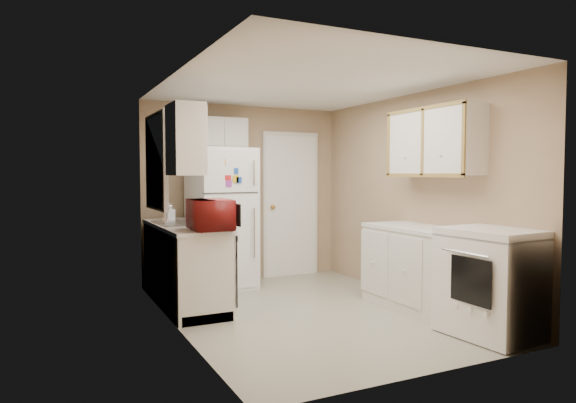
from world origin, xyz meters
name	(u,v)px	position (x,y,z in m)	size (l,w,h in m)	color
floor	(308,311)	(0.00, 0.00, 0.00)	(3.80, 3.80, 0.00)	#B6B29F
ceiling	(309,84)	(0.00, 0.00, 2.40)	(3.80, 3.80, 0.00)	white
wall_left	(176,202)	(-1.40, 0.00, 1.20)	(3.80, 3.80, 0.00)	tan
wall_right	(414,197)	(1.40, 0.00, 1.20)	(3.80, 3.80, 0.00)	tan
wall_back	(244,193)	(0.00, 1.90, 1.20)	(2.80, 2.80, 0.00)	tan
wall_front	(433,211)	(0.00, -1.90, 1.20)	(2.80, 2.80, 0.00)	tan
left_counter	(185,264)	(-1.10, 0.90, 0.45)	(0.60, 1.80, 0.90)	silver
dishwasher	(227,267)	(-0.81, 0.30, 0.49)	(0.03, 0.58, 0.72)	black
sink	(181,227)	(-1.10, 1.05, 0.86)	(0.54, 0.74, 0.16)	gray
microwave	(211,215)	(-1.00, 0.21, 1.05)	(0.31, 0.56, 0.37)	maroon
soap_bottle	(170,213)	(-1.15, 1.37, 1.00)	(0.10, 0.10, 0.21)	silver
window_blinds	(157,162)	(-1.36, 1.05, 1.60)	(0.10, 0.98, 1.08)	silver
upper_cabinet_left	(186,140)	(-1.25, 0.22, 1.80)	(0.30, 0.45, 0.70)	silver
refrigerator	(221,218)	(-0.46, 1.52, 0.90)	(0.74, 0.72, 1.79)	white
cabinet_over_fridge	(219,133)	(-0.40, 1.75, 2.00)	(0.70, 0.30, 0.40)	silver
interior_door	(291,205)	(0.70, 1.86, 1.02)	(0.86, 0.06, 2.08)	white
right_counter	(441,274)	(1.10, -0.80, 0.45)	(0.60, 2.00, 0.90)	silver
stove	(491,282)	(1.09, -1.44, 0.49)	(0.66, 0.81, 0.98)	white
upper_cabinet_right	(434,142)	(1.25, -0.50, 1.80)	(0.30, 1.20, 0.70)	silver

